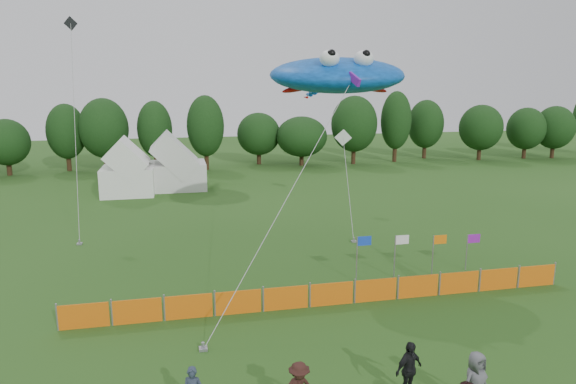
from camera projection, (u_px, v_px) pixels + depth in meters
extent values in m
cylinder|color=#382314|center=(9.00, 166.00, 53.08)|extent=(0.50, 0.50, 1.91)
ellipsoid|color=black|center=(6.00, 142.00, 52.57)|extent=(4.61, 4.61, 4.30)
cylinder|color=#382314|center=(69.00, 160.00, 55.82)|extent=(0.50, 0.50, 2.38)
ellipsoid|color=black|center=(66.00, 131.00, 55.18)|extent=(4.09, 4.09, 5.35)
cylinder|color=#382314|center=(106.00, 159.00, 55.84)|extent=(0.50, 0.50, 2.57)
ellipsoid|color=black|center=(104.00, 128.00, 55.14)|extent=(5.20, 5.20, 5.79)
cylinder|color=#382314|center=(156.00, 158.00, 56.89)|extent=(0.50, 0.50, 2.46)
ellipsoid|color=black|center=(155.00, 129.00, 56.22)|extent=(3.78, 3.78, 5.55)
cylinder|color=#382314|center=(207.00, 158.00, 56.66)|extent=(0.50, 0.50, 2.66)
ellipsoid|color=black|center=(206.00, 126.00, 55.94)|extent=(4.05, 4.05, 5.99)
cylinder|color=#382314|center=(259.00, 156.00, 60.52)|extent=(0.50, 0.50, 1.98)
ellipsoid|color=black|center=(259.00, 134.00, 59.99)|extent=(5.06, 5.06, 4.46)
cylinder|color=#382314|center=(302.00, 157.00, 59.64)|extent=(0.50, 0.50, 1.86)
ellipsoid|color=black|center=(302.00, 137.00, 59.14)|extent=(5.86, 5.86, 4.18)
cylinder|color=#382314|center=(353.00, 153.00, 60.69)|extent=(0.50, 0.50, 2.62)
ellipsoid|color=black|center=(354.00, 124.00, 59.98)|extent=(5.41, 5.41, 5.89)
cylinder|color=#382314|center=(395.00, 150.00, 62.40)|extent=(0.50, 0.50, 2.78)
ellipsoid|color=black|center=(396.00, 120.00, 61.65)|extent=(3.67, 3.67, 6.26)
cylinder|color=#382314|center=(424.00, 149.00, 65.26)|extent=(0.50, 0.50, 2.42)
ellipsoid|color=black|center=(426.00, 124.00, 64.61)|extent=(4.46, 4.46, 5.44)
cylinder|color=#382314|center=(479.00, 151.00, 63.90)|extent=(0.50, 0.50, 2.24)
ellipsoid|color=black|center=(481.00, 127.00, 63.30)|extent=(5.26, 5.26, 5.03)
cylinder|color=#382314|center=(524.00, 150.00, 65.26)|extent=(0.50, 0.50, 2.10)
ellipsoid|color=black|center=(526.00, 129.00, 64.70)|extent=(4.74, 4.74, 4.73)
cylinder|color=#382314|center=(552.00, 150.00, 65.59)|extent=(0.50, 0.50, 2.16)
ellipsoid|color=black|center=(555.00, 127.00, 65.01)|extent=(4.88, 4.88, 4.87)
cube|color=white|center=(128.00, 180.00, 43.98)|extent=(4.30, 4.30, 2.37)
cube|color=silver|center=(175.00, 176.00, 46.31)|extent=(5.41, 4.32, 2.38)
cube|color=orange|center=(84.00, 316.00, 19.81)|extent=(1.90, 0.06, 1.00)
cube|color=orange|center=(137.00, 311.00, 20.23)|extent=(1.90, 0.06, 1.00)
cube|color=orange|center=(189.00, 307.00, 20.65)|extent=(1.90, 0.06, 1.00)
cube|color=orange|center=(238.00, 302.00, 21.06)|extent=(1.90, 0.06, 1.00)
cube|color=orange|center=(286.00, 298.00, 21.48)|extent=(1.90, 0.06, 1.00)
cube|color=orange|center=(331.00, 294.00, 21.89)|extent=(1.90, 0.06, 1.00)
cube|color=orange|center=(376.00, 290.00, 22.31)|extent=(1.90, 0.06, 1.00)
cube|color=orange|center=(418.00, 286.00, 22.72)|extent=(1.90, 0.06, 1.00)
cube|color=orange|center=(459.00, 283.00, 23.14)|extent=(1.90, 0.06, 1.00)
cube|color=orange|center=(498.00, 279.00, 23.55)|extent=(1.90, 0.06, 1.00)
cube|color=orange|center=(536.00, 276.00, 23.97)|extent=(1.90, 0.06, 1.00)
cylinder|color=gray|center=(357.00, 259.00, 24.36)|extent=(0.06, 0.06, 2.24)
cube|color=blue|center=(364.00, 241.00, 24.25)|extent=(0.70, 0.02, 0.45)
cylinder|color=gray|center=(395.00, 257.00, 24.93)|extent=(0.06, 0.06, 2.13)
cube|color=white|center=(402.00, 240.00, 24.83)|extent=(0.70, 0.02, 0.45)
cylinder|color=gray|center=(433.00, 255.00, 25.32)|extent=(0.06, 0.06, 2.01)
cube|color=orange|center=(440.00, 240.00, 25.23)|extent=(0.70, 0.02, 0.45)
cylinder|color=gray|center=(467.00, 252.00, 25.98)|extent=(0.06, 0.06, 1.86)
cube|color=purple|center=(474.00, 239.00, 25.90)|extent=(0.70, 0.02, 0.45)
imported|color=black|center=(409.00, 370.00, 15.37)|extent=(1.13, 0.80, 1.79)
imported|color=#57575C|center=(475.00, 382.00, 14.65)|extent=(1.05, 0.84, 1.86)
ellipsoid|color=blue|center=(337.00, 75.00, 25.73)|extent=(7.64, 6.35, 2.37)
sphere|color=white|center=(330.00, 58.00, 24.00)|extent=(0.95, 0.95, 0.95)
sphere|color=white|center=(364.00, 59.00, 24.35)|extent=(0.95, 0.95, 0.95)
ellipsoid|color=#B80C09|center=(301.00, 88.00, 25.70)|extent=(1.99, 0.87, 0.31)
ellipsoid|color=#B80C09|center=(369.00, 88.00, 26.45)|extent=(1.99, 0.87, 0.31)
cube|color=purple|center=(354.00, 79.00, 23.29)|extent=(0.37, 0.96, 0.70)
cylinder|color=#A5A5A5|center=(287.00, 198.00, 20.96)|extent=(7.45, 6.09, 9.45)
cube|color=gray|center=(203.00, 349.00, 18.25)|extent=(0.30, 0.30, 0.10)
cube|color=white|center=(343.00, 138.00, 38.59)|extent=(1.28, 0.36, 1.28)
cylinder|color=#A5A5A5|center=(348.00, 184.00, 34.66)|extent=(2.17, 8.93, 5.37)
cube|color=gray|center=(354.00, 241.00, 30.72)|extent=(0.30, 0.30, 0.10)
cube|color=black|center=(71.00, 23.00, 34.29)|extent=(0.93, 0.27, 0.93)
cylinder|color=#A5A5A5|center=(75.00, 127.00, 32.28)|extent=(0.76, 7.24, 13.28)
cube|color=gray|center=(80.00, 244.00, 30.27)|extent=(0.30, 0.30, 0.10)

